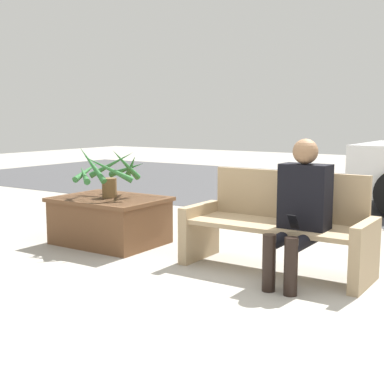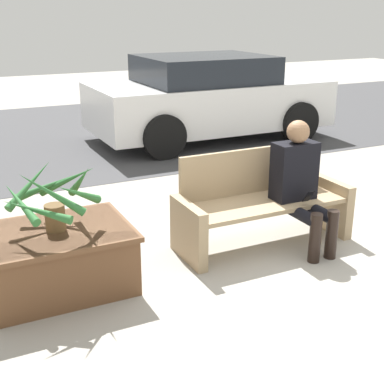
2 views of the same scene
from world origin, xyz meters
The scene contains 5 objects.
ground_plane centered at (0.00, 0.00, 0.00)m, with size 30.00×30.00×0.00m, color #9E998E.
bench centered at (-0.29, 0.54, 0.39)m, with size 1.64×0.59×0.86m.
person_seated centered at (-0.01, 0.34, 0.62)m, with size 0.40×0.63×1.16m.
planter_box centered at (-2.19, 0.47, 0.27)m, with size 1.11×0.85×0.49m.
potted_plant centered at (-2.19, 0.47, 0.76)m, with size 0.76×0.76×0.55m.
Camera 1 is at (1.61, -3.68, 1.33)m, focal length 50.00 mm.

